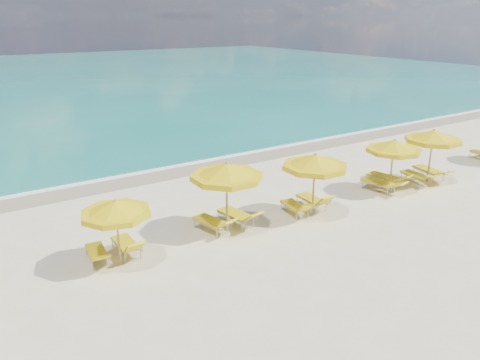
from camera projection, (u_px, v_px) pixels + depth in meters
ground_plane at (263, 222)px, 17.00m from camera, size 120.00×120.00×0.00m
ocean at (22, 80)px, 54.83m from camera, size 120.00×80.00×0.30m
wet_sand_band at (174, 170)px, 22.83m from camera, size 120.00×2.60×0.01m
foam_line at (167, 166)px, 23.46m from camera, size 120.00×1.20×0.03m
whitecap_near at (9, 145)px, 27.29m from camera, size 14.00×0.36×0.05m
whitecap_far at (174, 104)px, 40.06m from camera, size 18.00×0.30×0.05m
umbrella_2 at (116, 209)px, 13.55m from camera, size 2.32×2.32×2.12m
umbrella_3 at (226, 172)px, 15.68m from camera, size 3.21×3.21×2.51m
umbrella_4 at (315, 163)px, 16.92m from camera, size 3.07×3.07×2.44m
umbrella_5 at (394, 147)px, 19.41m from camera, size 2.51×2.51×2.30m
umbrella_6 at (433, 137)px, 20.50m from camera, size 3.17×3.17×2.46m
lounger_2_left at (97, 256)px, 14.22m from camera, size 0.71×1.66×0.67m
lounger_2_right at (127, 248)px, 14.67m from camera, size 0.59×1.67×0.79m
lounger_3_left at (212, 226)px, 16.24m from camera, size 0.93×1.85×0.77m
lounger_3_right at (237, 219)px, 16.76m from camera, size 0.90×1.95×0.82m
lounger_4_left at (295, 209)px, 17.62m from camera, size 0.77×1.69×0.79m
lounger_4_right at (312, 203)px, 18.20m from camera, size 0.67×1.72×0.83m
lounger_5_left at (379, 186)px, 19.99m from camera, size 0.93×1.99×0.69m
lounger_5_right at (385, 180)px, 20.67m from camera, size 0.95×2.03×0.76m
lounger_6_left at (416, 178)px, 21.03m from camera, size 0.74×1.82×0.67m
lounger_6_right at (429, 174)px, 21.54m from camera, size 0.99×2.07×0.71m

